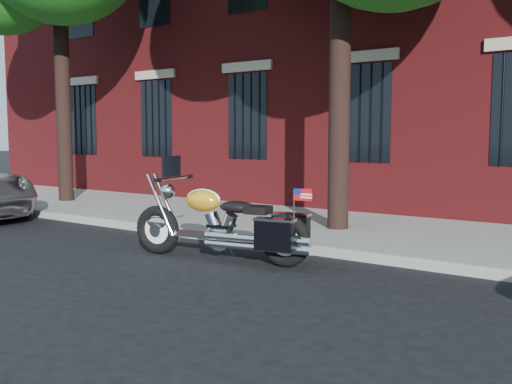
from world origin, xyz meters
The scene contains 4 objects.
ground centered at (0.00, 0.00, 0.00)m, with size 120.00×120.00×0.00m, color black.
curb centered at (0.00, 1.38, 0.07)m, with size 40.00×0.16×0.15m, color gray.
sidewalk centered at (0.00, 3.26, 0.07)m, with size 40.00×3.60×0.15m, color gray.
motorcycle centered at (0.14, 0.26, 0.49)m, with size 2.89×1.11×1.45m.
Camera 1 is at (4.96, -5.86, 1.73)m, focal length 40.00 mm.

